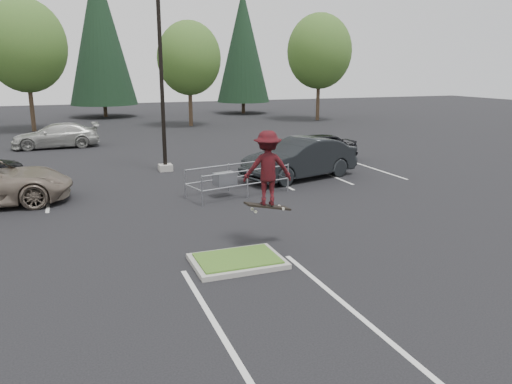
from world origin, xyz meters
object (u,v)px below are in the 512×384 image
object	(u,v)px
car_r_black	(314,148)
car_far_silver	(56,136)
decid_c	(189,61)
cart_corral	(228,178)
light_pole	(161,71)
decid_d	(319,54)
car_r_charc	(300,159)
decid_b	(25,49)
conif_c	(243,46)
conif_b	(100,33)
skateboarder	(268,169)

from	to	relation	value
car_r_black	car_far_silver	xyz separation A→B (m)	(-12.32, 9.81, -0.02)
decid_c	cart_corral	bearing A→B (deg)	-100.14
light_pole	cart_corral	world-z (taller)	light_pole
light_pole	car_r_black	world-z (taller)	light_pole
light_pole	decid_d	xyz separation A→B (m)	(17.49, 18.33, 1.35)
light_pole	cart_corral	bearing A→B (deg)	-76.73
light_pole	car_r_charc	distance (m)	7.34
decid_c	decid_d	bearing A→B (deg)	2.39
decid_b	decid_c	world-z (taller)	decid_b
decid_d	car_far_silver	size ratio (longest dim) A/B	1.89
decid_d	car_far_silver	xyz separation A→B (m)	(-22.31, -9.02, -5.19)
decid_d	conif_c	bearing A→B (deg)	113.53
conif_b	car_r_charc	bearing A→B (deg)	-80.01
light_pole	conif_b	distance (m)	28.69
conif_c	decid_b	bearing A→B (deg)	-155.86
cart_corral	car_r_black	world-z (taller)	car_r_black
car_far_silver	decid_c	bearing A→B (deg)	128.11
decid_d	conif_b	xyz separation A→B (m)	(-17.99, 10.17, 1.94)
decid_c	conif_c	size ratio (longest dim) A/B	0.67
cart_corral	car_r_charc	xyz separation A→B (m)	(3.86, 1.87, 0.19)
light_pole	car_r_black	bearing A→B (deg)	-3.81
conif_b	car_r_charc	size ratio (longest dim) A/B	2.74
conif_c	car_r_charc	size ratio (longest dim) A/B	2.37
car_r_charc	car_r_black	bearing A→B (deg)	127.43
skateboarder	conif_c	bearing A→B (deg)	-95.82
conif_b	conif_c	xyz separation A→B (m)	(14.00, -1.00, -1.00)
conif_b	light_pole	bearing A→B (deg)	-88.99
conif_c	car_far_silver	xyz separation A→B (m)	(-18.32, -18.19, -6.12)
car_r_black	car_far_silver	size ratio (longest dim) A/B	0.87
skateboarder	conif_b	bearing A→B (deg)	-75.69
light_pole	decid_c	xyz separation A→B (m)	(5.49, 17.83, 0.69)
car_r_charc	cart_corral	bearing A→B (deg)	-80.59
light_pole	skateboarder	bearing A→B (deg)	-86.36
car_r_black	light_pole	bearing A→B (deg)	-93.90
decid_c	car_far_silver	world-z (taller)	decid_c
conif_b	decid_c	bearing A→B (deg)	-60.68
cart_corral	car_r_charc	distance (m)	4.29
decid_b	decid_c	xyz separation A→B (m)	(12.00, -0.70, -0.79)
skateboarder	car_r_black	size ratio (longest dim) A/B	0.50
conif_b	car_far_silver	bearing A→B (deg)	-102.69
decid_d	car_far_silver	bearing A→B (deg)	-157.99
light_pole	car_r_black	xyz separation A→B (m)	(7.50, -0.50, -3.82)
decid_d	conif_b	size ratio (longest dim) A/B	0.65
decid_d	car_r_charc	distance (m)	25.73
decid_d	cart_corral	size ratio (longest dim) A/B	2.34
conif_c	skateboarder	size ratio (longest dim) A/B	5.71
decid_c	conif_b	bearing A→B (deg)	119.32
decid_c	conif_b	world-z (taller)	conif_b
conif_b	skateboarder	distance (m)	39.93
light_pole	skateboarder	world-z (taller)	light_pole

